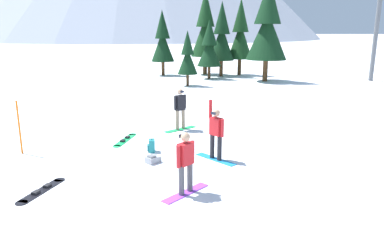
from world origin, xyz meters
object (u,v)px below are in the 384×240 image
(snowboarder_midground, at_px, (216,133))
(backpack_grey, at_px, (153,159))
(pine_tree_tall, at_px, (205,29))
(snowboarder_foreground, at_px, (186,162))
(pine_tree_broad, at_px, (267,26))
(backpack_teal, at_px, (152,146))
(loose_snowboard_near_left, at_px, (42,190))
(pine_tree_leaning, at_px, (240,34))
(pine_tree_short, at_px, (209,47))
(snowboarder_background, at_px, (180,108))
(pine_tree_twin, at_px, (163,40))
(loose_snowboard_far_spare, at_px, (125,140))
(trail_marker_pole, at_px, (19,128))
(pine_tree_slender, at_px, (188,56))
(pine_tree_young, at_px, (222,36))
(ski_lift_tower, at_px, (379,11))

(snowboarder_midground, distance_m, backpack_grey, 2.20)
(pine_tree_tall, bearing_deg, snowboarder_foreground, -95.25)
(pine_tree_broad, bearing_deg, backpack_teal, -114.60)
(loose_snowboard_near_left, distance_m, pine_tree_leaning, 27.32)
(loose_snowboard_near_left, distance_m, pine_tree_short, 23.77)
(snowboarder_foreground, bearing_deg, snowboarder_background, 90.87)
(snowboarder_foreground, distance_m, pine_tree_short, 23.25)
(pine_tree_tall, xyz_separation_m, pine_tree_broad, (4.64, -5.05, 0.17))
(snowboarder_foreground, xyz_separation_m, pine_tree_tall, (2.42, 26.31, 3.40))
(backpack_teal, relative_size, pine_tree_broad, 0.06)
(backpack_grey, bearing_deg, pine_tree_twin, 91.42)
(snowboarder_background, height_order, pine_tree_short, pine_tree_short)
(loose_snowboard_far_spare, bearing_deg, pine_tree_leaning, 69.31)
(trail_marker_pole, height_order, pine_tree_broad, pine_tree_broad)
(pine_tree_tall, relative_size, pine_tree_twin, 1.31)
(snowboarder_background, bearing_deg, pine_tree_tall, 82.84)
(loose_snowboard_near_left, bearing_deg, backpack_grey, 35.65)
(pine_tree_slender, bearing_deg, pine_tree_leaning, 53.02)
(pine_tree_tall, relative_size, pine_tree_leaning, 1.12)
(loose_snowboard_near_left, relative_size, backpack_teal, 3.76)
(snowboarder_foreground, height_order, pine_tree_young, pine_tree_young)
(snowboarder_background, xyz_separation_m, pine_tree_slender, (0.65, 12.61, 1.32))
(ski_lift_tower, bearing_deg, pine_tree_tall, 159.56)
(backpack_teal, relative_size, pine_tree_short, 0.09)
(pine_tree_slender, bearing_deg, loose_snowboard_near_left, -103.19)
(snowboarder_background, distance_m, pine_tree_broad, 16.97)
(pine_tree_slender, distance_m, pine_tree_short, 4.61)
(backpack_grey, height_order, pine_tree_short, pine_tree_short)
(pine_tree_young, bearing_deg, pine_tree_broad, -46.90)
(backpack_grey, relative_size, pine_tree_leaning, 0.08)
(loose_snowboard_near_left, xyz_separation_m, pine_tree_short, (6.35, 22.74, 2.74))
(pine_tree_leaning, xyz_separation_m, ski_lift_tower, (10.42, -4.41, 1.81))
(snowboarder_background, bearing_deg, loose_snowboard_far_spare, -145.27)
(pine_tree_tall, bearing_deg, snowboarder_midground, -93.32)
(ski_lift_tower, bearing_deg, pine_tree_young, 163.97)
(snowboarder_foreground, bearing_deg, pine_tree_leaning, 77.61)
(loose_snowboard_far_spare, xyz_separation_m, pine_tree_slender, (2.79, 14.10, 2.24))
(loose_snowboard_near_left, bearing_deg, pine_tree_leaning, 69.58)
(pine_tree_short, bearing_deg, backpack_teal, -100.56)
(loose_snowboard_near_left, distance_m, trail_marker_pole, 3.66)
(backpack_teal, bearing_deg, pine_tree_short, 79.44)
(pine_tree_slender, relative_size, pine_tree_broad, 0.51)
(pine_tree_twin, relative_size, pine_tree_leaning, 0.85)
(pine_tree_tall, bearing_deg, ski_lift_tower, -20.44)
(trail_marker_pole, xyz_separation_m, pine_tree_twin, (3.99, 22.28, 2.32))
(backpack_teal, distance_m, trail_marker_pole, 4.51)
(backpack_grey, xyz_separation_m, pine_tree_short, (3.54, 20.73, 2.64))
(loose_snowboard_near_left, relative_size, backpack_grey, 3.28)
(pine_tree_broad, bearing_deg, pine_tree_young, 133.10)
(loose_snowboard_near_left, bearing_deg, backpack_teal, 49.11)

